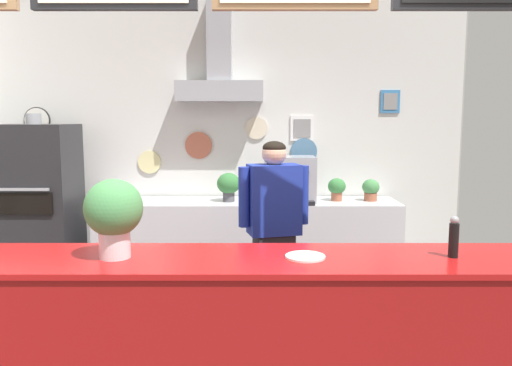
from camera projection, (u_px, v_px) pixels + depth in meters
back_wall_assembly at (228, 132)px, 5.13m from camera, size 4.85×2.57×2.99m
service_counter at (204, 348)px, 2.73m from camera, size 4.03×0.61×1.01m
back_prep_counter at (248, 247)px, 5.04m from camera, size 2.94×0.61×0.92m
pizza_oven at (38, 211)px, 4.86m from camera, size 0.71×0.64×1.78m
shop_worker at (274, 239)px, 3.75m from camera, size 0.52×0.30×1.57m
espresso_machine at (289, 179)px, 4.93m from camera, size 0.49×0.46×0.44m
potted_sage at (228, 185)px, 4.93m from camera, size 0.23×0.23×0.28m
potted_thyme at (371, 189)px, 4.97m from camera, size 0.17×0.17×0.21m
potted_oregano at (337, 188)px, 4.97m from camera, size 0.18×0.18×0.22m
basil_vase at (114, 214)px, 2.63m from camera, size 0.30×0.30×0.42m
pepper_grinder at (454, 237)px, 2.65m from camera, size 0.05×0.05×0.22m
condiment_plate at (305, 257)px, 2.65m from camera, size 0.21×0.21×0.01m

